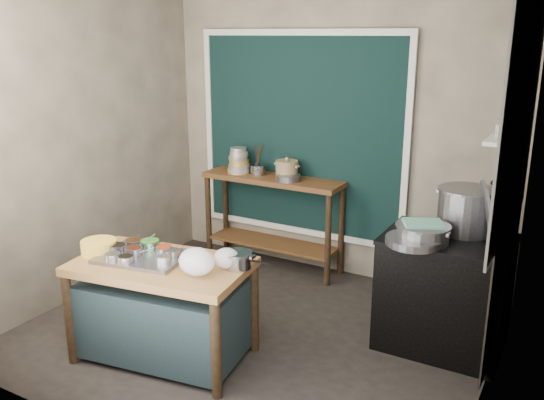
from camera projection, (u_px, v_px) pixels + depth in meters
The scene contains 30 objects.
floor at pixel (254, 333), 4.65m from camera, with size 3.50×3.00×0.02m, color black.
back_wall at pixel (334, 133), 5.52m from camera, with size 3.50×0.02×2.80m, color gray.
left_wall at pixel (83, 141), 5.09m from camera, with size 0.02×3.00×2.80m, color gray.
right_wall at pixel (505, 194), 3.42m from camera, with size 0.02×3.00×2.80m, color gray.
curtain_panel at pixel (300, 136), 5.66m from camera, with size 2.10×0.02×1.90m, color black.
curtain_frame at pixel (299, 136), 5.65m from camera, with size 2.22×0.03×2.02m, color beige, non-canonical shape.
tile_panel at pixel (521, 108), 3.77m from camera, with size 0.02×1.70×1.70m, color #B2B2AA.
soot_patch at pixel (505, 266), 4.17m from camera, with size 0.01×1.30×1.30m, color black.
wall_shelf at pixel (507, 137), 4.14m from camera, with size 0.22×0.70×0.03m, color beige.
prep_table at pixel (164, 310), 4.20m from camera, with size 1.25×0.72×0.75m, color olive.
back_counter at pixel (273, 222), 5.84m from camera, with size 1.45×0.40×0.95m, color #523217.
stove_block at pixel (444, 294), 4.35m from camera, with size 0.90×0.68×0.85m, color black.
stove_top at pixel (449, 239), 4.23m from camera, with size 0.92×0.69×0.03m, color black.
condiment_tray at pixel (143, 257), 4.17m from camera, with size 0.61×0.44×0.03m, color gray.
condiment_bowls at pixel (140, 250), 4.19m from camera, with size 0.54×0.44×0.06m.
yellow_basin at pixel (99, 247), 4.26m from camera, with size 0.26×0.26×0.10m, color yellow.
saucepan at pixel (238, 260), 4.00m from camera, with size 0.21×0.21×0.11m, color gray, non-canonical shape.
plastic_bag_a at pixel (197, 262), 3.86m from camera, with size 0.25×0.22×0.19m, color white.
plastic_bag_b at pixel (227, 258), 3.98m from camera, with size 0.19×0.16×0.14m, color white.
bowl_stack at pixel (239, 162), 5.85m from camera, with size 0.23×0.23×0.26m.
utensil_cup at pixel (258, 170), 5.80m from camera, with size 0.16×0.16×0.10m, color gray.
ceramic_crock at pixel (287, 171), 5.62m from camera, with size 0.23×0.23×0.16m, color olive, non-canonical shape.
wide_bowl at pixel (288, 178), 5.55m from camera, with size 0.24×0.24×0.06m, color gray.
stock_pot at pixel (466, 211), 4.28m from camera, with size 0.44×0.44×0.34m, color gray, non-canonical shape.
pot_lid at pixel (487, 212), 4.08m from camera, with size 0.46×0.46×0.02m, color gray.
steamer at pixel (423, 233), 4.12m from camera, with size 0.40×0.40×0.13m, color gray, non-canonical shape.
green_cloth at pixel (423, 223), 4.09m from camera, with size 0.27×0.21×0.02m, color #569777.
shallow_pan at pixel (413, 241), 4.07m from camera, with size 0.40×0.40×0.05m, color gray.
shelf_bowl_stack at pixel (507, 128), 4.07m from camera, with size 0.16×0.16×0.13m.
shelf_bowl_green at pixel (512, 128), 4.33m from camera, with size 0.13×0.13×0.05m, color gray.
Camera 1 is at (2.18, -3.55, 2.32)m, focal length 38.00 mm.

